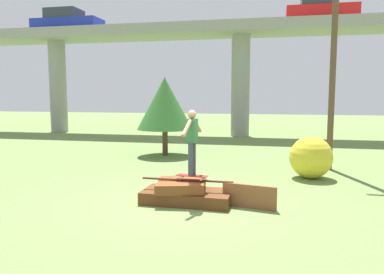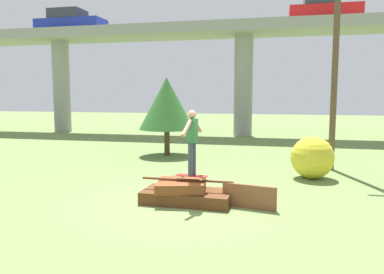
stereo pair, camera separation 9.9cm
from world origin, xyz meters
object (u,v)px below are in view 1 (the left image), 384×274
at_px(utility_pole, 334,30).
at_px(tree_behind_left, 165,104).
at_px(skater, 192,138).
at_px(skateboard, 192,176).
at_px(car_on_overpass_left, 67,22).
at_px(car_on_overpass_mid, 320,11).
at_px(bush_yellow_flowering, 311,157).

bearing_deg(utility_pole, tree_behind_left, 165.88).
xyz_separation_m(skater, utility_pole, (3.69, 4.87, 3.07)).
distance_m(skateboard, utility_pole, 7.28).
height_order(car_on_overpass_left, car_on_overpass_mid, car_on_overpass_mid).
distance_m(car_on_overpass_mid, bush_yellow_flowering, 13.19).
height_order(car_on_overpass_left, bush_yellow_flowering, car_on_overpass_left).
relative_size(skateboard, skater, 0.50).
xyz_separation_m(car_on_overpass_mid, bush_yellow_flowering, (-1.36, -11.34, -6.60)).
relative_size(skateboard, car_on_overpass_mid, 0.20).
bearing_deg(car_on_overpass_mid, bush_yellow_flowering, -96.83).
xyz_separation_m(car_on_overpass_left, utility_pole, (14.98, -9.32, -2.56)).
bearing_deg(tree_behind_left, car_on_overpass_mid, 50.21).
height_order(skater, bush_yellow_flowering, skater).
bearing_deg(skater, car_on_overpass_mid, 73.59).
xyz_separation_m(utility_pole, bush_yellow_flowering, (-0.75, -1.59, -3.95)).
xyz_separation_m(skateboard, tree_behind_left, (-2.51, 6.43, 1.50)).
distance_m(tree_behind_left, bush_yellow_flowering, 6.48).
bearing_deg(car_on_overpass_mid, utility_pole, -93.57).
distance_m(skateboard, skater, 0.88).
relative_size(utility_pole, bush_yellow_flowering, 7.03).
relative_size(utility_pole, tree_behind_left, 2.78).
bearing_deg(bush_yellow_flowering, car_on_overpass_left, 142.53).
height_order(car_on_overpass_mid, utility_pole, utility_pole).
bearing_deg(utility_pole, car_on_overpass_mid, 86.43).
distance_m(car_on_overpass_left, car_on_overpass_mid, 15.59).
xyz_separation_m(skateboard, car_on_overpass_mid, (4.30, 14.61, 6.60)).
bearing_deg(car_on_overpass_left, car_on_overpass_mid, 1.57).
bearing_deg(skateboard, bush_yellow_flowering, 48.06).
height_order(utility_pole, bush_yellow_flowering, utility_pole).
relative_size(car_on_overpass_left, car_on_overpass_mid, 1.14).
bearing_deg(skater, bush_yellow_flowering, 48.06).
xyz_separation_m(tree_behind_left, bush_yellow_flowering, (5.46, -3.15, -1.51)).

